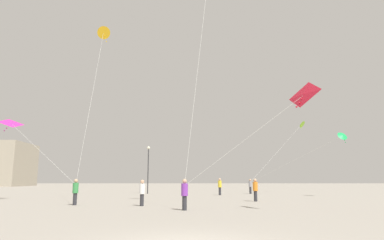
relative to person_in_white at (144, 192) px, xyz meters
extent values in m
cylinder|color=#2D2D33|center=(0.00, 0.00, -0.52)|extent=(0.24, 0.24, 0.74)
cylinder|color=white|center=(0.00, 0.00, 0.17)|extent=(0.35, 0.35, 0.64)
sphere|color=tan|center=(0.00, 0.00, 0.61)|extent=(0.24, 0.24, 0.24)
cylinder|color=#2D2D33|center=(2.75, -3.02, -0.51)|extent=(0.25, 0.25, 0.76)
cylinder|color=purple|center=(2.75, -3.02, 0.20)|extent=(0.36, 0.36, 0.66)
sphere|color=tan|center=(2.75, -3.02, 0.66)|extent=(0.25, 0.25, 0.25)
cylinder|color=#2D2D33|center=(8.01, 4.58, -0.50)|extent=(0.25, 0.25, 0.78)
cylinder|color=orange|center=(8.01, 4.58, 0.23)|extent=(0.37, 0.37, 0.68)
sphere|color=tan|center=(8.01, 4.58, 0.70)|extent=(0.25, 0.25, 0.25)
cylinder|color=#2D2D33|center=(-4.48, 0.78, -0.51)|extent=(0.25, 0.25, 0.76)
cylinder|color=#388C47|center=(-4.48, 0.78, 0.21)|extent=(0.37, 0.37, 0.67)
sphere|color=tan|center=(-4.48, 0.78, 0.67)|extent=(0.25, 0.25, 0.25)
cylinder|color=#2D2D33|center=(10.00, 18.56, -0.50)|extent=(0.26, 0.26, 0.78)
cylinder|color=gray|center=(10.00, 18.56, 0.24)|extent=(0.38, 0.38, 0.68)
sphere|color=tan|center=(10.00, 18.56, 0.70)|extent=(0.26, 0.26, 0.26)
cylinder|color=#2D2D33|center=(6.14, 15.15, -0.48)|extent=(0.27, 0.27, 0.82)
cylinder|color=yellow|center=(6.14, 15.15, 0.29)|extent=(0.39, 0.39, 0.71)
sphere|color=tan|center=(6.14, 15.15, 0.78)|extent=(0.27, 0.27, 0.27)
cone|color=green|center=(17.82, 10.84, 4.97)|extent=(1.09, 0.85, 0.86)
sphere|color=green|center=(17.93, 10.92, 4.76)|extent=(0.10, 0.10, 0.10)
sphere|color=green|center=(18.05, 10.99, 4.55)|extent=(0.10, 0.10, 0.10)
sphere|color=green|center=(18.17, 11.07, 4.34)|extent=(0.10, 0.10, 0.10)
cylinder|color=silver|center=(13.91, 14.70, 2.69)|extent=(7.83, 7.74, 4.57)
cone|color=#8CD12D|center=(17.40, 21.38, 7.83)|extent=(1.16, 1.18, 0.85)
sphere|color=#8CD12D|center=(17.32, 21.26, 7.62)|extent=(0.10, 0.10, 0.10)
sphere|color=#8CD12D|center=(17.24, 21.15, 7.41)|extent=(0.10, 0.10, 0.10)
sphere|color=#8CD12D|center=(17.16, 21.03, 7.20)|extent=(0.10, 0.10, 0.10)
cylinder|color=silver|center=(13.70, 19.97, 4.12)|extent=(7.42, 2.83, 7.43)
cone|color=yellow|center=(-4.26, 4.81, 12.90)|extent=(1.26, 1.11, 0.99)
sphere|color=yellow|center=(-4.21, 4.94, 12.69)|extent=(0.10, 0.10, 0.10)
sphere|color=yellow|center=(-4.15, 5.07, 12.48)|extent=(0.10, 0.10, 0.10)
sphere|color=yellow|center=(-4.09, 5.19, 12.27)|extent=(0.10, 0.10, 0.10)
cylinder|color=silver|center=(-4.37, 2.79, 6.65)|extent=(0.23, 4.05, 12.49)
pyramid|color=red|center=(8.99, -4.65, 5.11)|extent=(1.18, 1.80, 1.05)
sphere|color=red|center=(8.87, -4.64, 4.89)|extent=(0.10, 0.10, 0.10)
sphere|color=red|center=(8.73, -4.63, 4.68)|extent=(0.10, 0.10, 0.10)
sphere|color=red|center=(8.59, -4.62, 4.47)|extent=(0.10, 0.10, 0.10)
cylinder|color=silver|center=(5.88, -3.83, 2.76)|extent=(6.28, 1.64, 4.70)
cylinder|color=silver|center=(3.47, -1.64, 7.13)|extent=(1.46, 2.79, 13.45)
pyramid|color=#D12899|center=(-11.40, 4.98, 5.23)|extent=(1.64, 1.66, 0.62)
sphere|color=#D12899|center=(-11.55, 4.94, 5.00)|extent=(0.10, 0.10, 0.10)
sphere|color=#D12899|center=(-11.68, 4.89, 4.79)|extent=(0.10, 0.10, 0.10)
sphere|color=#D12899|center=(-11.81, 4.84, 4.58)|extent=(0.10, 0.10, 0.10)
cylinder|color=silver|center=(-7.95, 2.89, 2.81)|extent=(6.95, 4.24, 4.81)
cylinder|color=#2D2D30|center=(-2.10, 18.98, 1.75)|extent=(0.12, 0.12, 5.28)
sphere|color=#EAE5C6|center=(-2.10, 18.98, 4.54)|extent=(0.36, 0.36, 0.36)
camera|label=1|loc=(3.16, -21.77, 0.74)|focal=31.61mm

